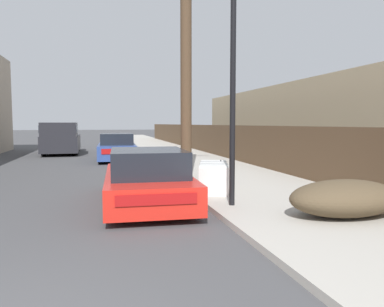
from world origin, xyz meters
TOP-DOWN VIEW (x-y plane):
  - sidewalk_curb at (5.30, 23.50)m, footprint 4.20×63.00m
  - discarded_fridge at (3.84, 6.48)m, footprint 1.19×1.87m
  - parked_sports_car_red at (2.01, 5.78)m, footprint 2.05×4.52m
  - car_parked_mid at (1.78, 16.29)m, footprint 1.94×4.18m
  - pickup_truck at (-1.33, 21.17)m, footprint 2.18×5.69m
  - utility_pole at (3.66, 8.91)m, footprint 1.80×0.36m
  - street_lamp at (3.70, 4.69)m, footprint 0.26×0.26m
  - brush_pile at (5.42, 3.24)m, footprint 2.22×1.30m
  - wooden_fence at (7.25, 19.50)m, footprint 0.08×42.99m
  - building_right_house at (12.75, 16.31)m, footprint 6.00×19.58m

SIDE VIEW (x-z plane):
  - sidewalk_curb at x=5.30m, z-range 0.00..0.12m
  - brush_pile at x=5.42m, z-range 0.12..0.82m
  - discarded_fridge at x=3.84m, z-range 0.11..0.85m
  - parked_sports_car_red at x=2.01m, z-range -0.06..1.22m
  - car_parked_mid at x=1.78m, z-range -0.04..1.33m
  - wooden_fence at x=7.25m, z-range 0.12..1.78m
  - pickup_truck at x=-1.33m, z-range -0.01..1.91m
  - building_right_house at x=12.75m, z-range 0.00..3.84m
  - street_lamp at x=3.70m, z-range 0.51..5.74m
  - utility_pole at x=3.66m, z-range 0.20..8.63m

